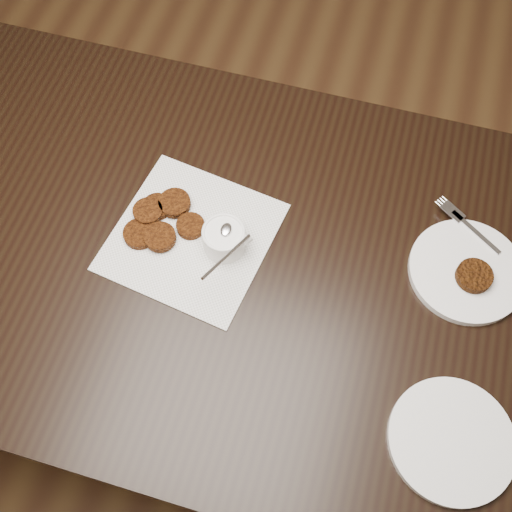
# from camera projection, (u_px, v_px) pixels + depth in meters

# --- Properties ---
(floor) EXTENTS (4.00, 4.00, 0.00)m
(floor) POSITION_uv_depth(u_px,v_px,m) (203.00, 397.00, 1.84)
(floor) COLOR brown
(floor) RESTS_ON ground
(table) EXTENTS (1.45, 0.93, 0.75)m
(table) POSITION_uv_depth(u_px,v_px,m) (190.00, 310.00, 1.57)
(table) COLOR black
(table) RESTS_ON floor
(napkin) EXTENTS (0.35, 0.35, 0.00)m
(napkin) POSITION_uv_depth(u_px,v_px,m) (192.00, 237.00, 1.24)
(napkin) COLOR white
(napkin) RESTS_ON table
(sauce_ramekin) EXTENTS (0.14, 0.14, 0.12)m
(sauce_ramekin) POSITION_uv_depth(u_px,v_px,m) (223.00, 231.00, 1.17)
(sauce_ramekin) COLOR white
(sauce_ramekin) RESTS_ON napkin
(patty_cluster) EXTENTS (0.26, 0.26, 0.02)m
(patty_cluster) POSITION_uv_depth(u_px,v_px,m) (161.00, 217.00, 1.24)
(patty_cluster) COLOR #6C330E
(patty_cluster) RESTS_ON napkin
(plate_with_patty) EXTENTS (0.31, 0.31, 0.03)m
(plate_with_patty) POSITION_uv_depth(u_px,v_px,m) (468.00, 269.00, 1.19)
(plate_with_patty) COLOR white
(plate_with_patty) RESTS_ON table
(plate_empty) EXTENTS (0.29, 0.29, 0.02)m
(plate_empty) POSITION_uv_depth(u_px,v_px,m) (451.00, 440.00, 1.05)
(plate_empty) COLOR white
(plate_empty) RESTS_ON table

